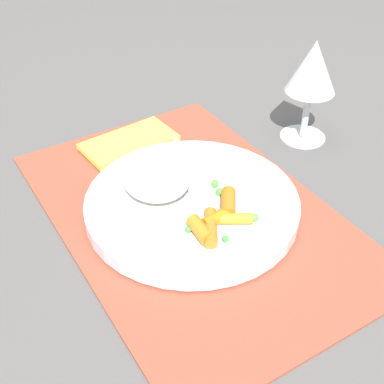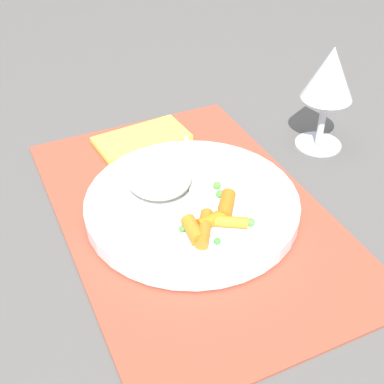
% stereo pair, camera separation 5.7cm
% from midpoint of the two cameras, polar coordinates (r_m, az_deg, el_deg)
% --- Properties ---
extents(ground_plane, '(2.40, 2.40, 0.00)m').
position_cam_midpoint_polar(ground_plane, '(0.65, 2.51, -2.54)').
color(ground_plane, '#565451').
extents(placemat, '(0.47, 0.31, 0.01)m').
position_cam_midpoint_polar(placemat, '(0.65, 2.52, -2.34)').
color(placemat, '#9E4733').
rests_on(placemat, ground_plane).
extents(plate, '(0.26, 0.26, 0.02)m').
position_cam_midpoint_polar(plate, '(0.64, 2.55, -1.47)').
color(plate, white).
rests_on(plate, placemat).
extents(rice_mound, '(0.09, 0.08, 0.04)m').
position_cam_midpoint_polar(rice_mound, '(0.64, -1.14, 1.65)').
color(rice_mound, beige).
rests_on(rice_mound, plate).
extents(carrot_portion, '(0.07, 0.08, 0.02)m').
position_cam_midpoint_polar(carrot_portion, '(0.60, 5.06, -3.16)').
color(carrot_portion, orange).
rests_on(carrot_portion, plate).
extents(pea_scatter, '(0.10, 0.08, 0.01)m').
position_cam_midpoint_polar(pea_scatter, '(0.60, 5.01, -2.80)').
color(pea_scatter, green).
rests_on(pea_scatter, plate).
extents(fork, '(0.18, 0.08, 0.01)m').
position_cam_midpoint_polar(fork, '(0.65, 2.40, 0.53)').
color(fork, silver).
rests_on(fork, plate).
extents(wine_glass, '(0.07, 0.07, 0.15)m').
position_cam_midpoint_polar(wine_glass, '(0.76, 16.89, 11.79)').
color(wine_glass, silver).
rests_on(wine_glass, ground_plane).
extents(napkin, '(0.08, 0.14, 0.01)m').
position_cam_midpoint_polar(napkin, '(0.78, -3.05, 5.82)').
color(napkin, '#EAE54C').
rests_on(napkin, placemat).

